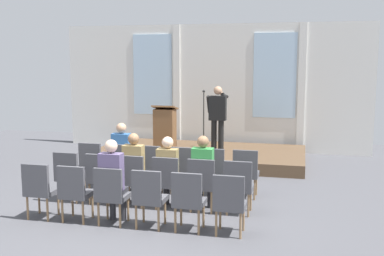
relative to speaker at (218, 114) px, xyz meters
name	(u,v)px	position (x,y,z in m)	size (l,w,h in m)	color
ground_plane	(137,220)	(-0.49, -4.50, -1.25)	(16.36, 16.36, 0.00)	#4C4C51
rear_partition	(213,87)	(-0.47, 1.78, 0.57)	(8.87, 0.14, 3.60)	silver
stage_platform	(200,155)	(-0.49, 0.17, -1.11)	(5.32, 2.64, 0.29)	brown
speaker	(218,114)	(0.00, 0.00, 0.00)	(0.51, 0.69, 1.66)	black
mic_stand	(204,137)	(-0.38, 0.10, -0.62)	(0.28, 0.28, 1.55)	black
lectern	(165,128)	(-1.40, 0.05, -0.41)	(0.60, 0.48, 1.16)	brown
chair_r0_c0	(92,162)	(-2.06, -2.85, -0.71)	(0.46, 0.44, 0.94)	olive
chair_r0_c1	(121,164)	(-1.43, -2.85, -0.71)	(0.46, 0.44, 0.94)	olive
audience_r0_c1	(122,152)	(-1.43, -2.77, -0.50)	(0.36, 0.39, 1.35)	#2D2D33
chair_r0_c2	(151,165)	(-0.81, -2.85, -0.71)	(0.46, 0.44, 0.94)	olive
chair_r0_c3	(181,167)	(-0.18, -2.85, -0.71)	(0.46, 0.44, 0.94)	olive
chair_r0_c4	(213,169)	(0.44, -2.85, -0.71)	(0.46, 0.44, 0.94)	olive
chair_r0_c5	(246,170)	(1.07, -2.85, -0.71)	(0.46, 0.44, 0.94)	olive
chair_r1_c0	(69,173)	(-2.06, -3.83, -0.71)	(0.46, 0.44, 0.94)	olive
chair_r1_c1	(101,175)	(-1.43, -3.83, -0.71)	(0.46, 0.44, 0.94)	olive
chair_r1_c2	(133,177)	(-0.81, -3.83, -0.71)	(0.46, 0.44, 0.94)	olive
audience_r1_c2	(135,165)	(-0.81, -3.75, -0.52)	(0.36, 0.39, 1.32)	#2D2D33
chair_r1_c3	(167,179)	(-0.18, -3.83, -0.71)	(0.46, 0.44, 0.94)	olive
audience_r1_c3	(168,168)	(-0.18, -3.74, -0.54)	(0.36, 0.39, 1.28)	#2D2D33
chair_r1_c4	(202,181)	(0.44, -3.83, -0.71)	(0.46, 0.44, 0.94)	olive
audience_r1_c4	(203,169)	(0.44, -3.75, -0.52)	(0.36, 0.39, 1.32)	#2D2D33
chair_r1_c5	(239,184)	(1.07, -3.83, -0.71)	(0.46, 0.44, 0.94)	olive
chair_r2_c0	(40,187)	(-2.06, -4.80, -0.71)	(0.46, 0.44, 0.94)	olive
chair_r2_c1	(75,190)	(-1.43, -4.80, -0.71)	(0.46, 0.44, 0.94)	olive
chair_r2_c2	(111,192)	(-0.81, -4.80, -0.71)	(0.46, 0.44, 0.94)	olive
audience_r2_c2	(113,177)	(-0.81, -4.72, -0.50)	(0.36, 0.39, 1.36)	#2D2D33
chair_r2_c3	(149,195)	(-0.18, -4.80, -0.71)	(0.46, 0.44, 0.94)	olive
chair_r2_c4	(188,198)	(0.44, -4.80, -0.71)	(0.46, 0.44, 0.94)	olive
chair_r2_c5	(230,201)	(1.07, -4.80, -0.71)	(0.46, 0.44, 0.94)	olive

